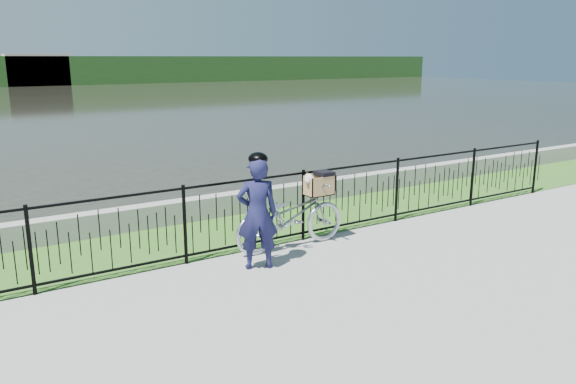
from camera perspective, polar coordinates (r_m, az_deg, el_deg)
ground at (r=7.30m, az=2.03°, el=-9.55°), size 120.00×120.00×0.00m
grass_strip at (r=9.43m, az=-6.96°, el=-4.23°), size 60.00×2.00×0.01m
water at (r=38.83m, az=-26.94°, el=7.84°), size 120.00×120.00×0.00m
quay_wall at (r=10.25m, az=-9.41°, el=-1.71°), size 60.00×0.30×0.40m
fence at (r=8.41m, az=-4.11°, el=-2.29°), size 14.00×0.06×1.15m
far_building_right at (r=64.79m, az=-24.17°, el=11.25°), size 6.00×3.00×3.20m
bicycle_rig at (r=8.57m, az=0.33°, el=-2.41°), size 1.89×0.66×1.15m
cyclist at (r=7.67m, az=-3.14°, el=-2.02°), size 0.66×0.54×1.63m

